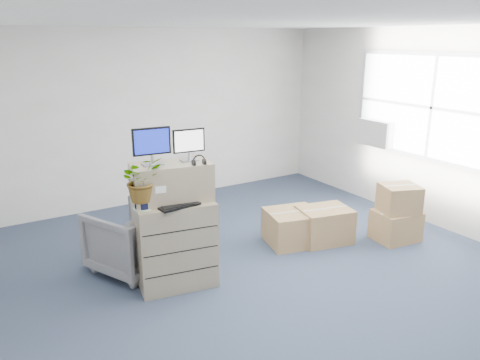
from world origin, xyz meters
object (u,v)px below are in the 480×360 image
Objects in this scene: filing_cabinet_lower at (176,244)px; monitor_left at (152,144)px; potted_plant at (142,185)px; office_chair at (131,236)px; monitor_right at (189,143)px; water_bottle at (176,189)px; keyboard at (179,206)px.

monitor_left reaches higher than filing_cabinet_lower.
potted_plant reaches higher than filing_cabinet_lower.
filing_cabinet_lower is 0.67m from office_chair.
monitor_left is at bearing 32.57° from potted_plant.
monitor_right is 1.40× the size of water_bottle.
monitor_right is at bearing 108.46° from office_chair.
filing_cabinet_lower is at bearing 92.44° from office_chair.
filing_cabinet_lower is at bearing -18.31° from monitor_left.
filing_cabinet_lower is at bearing 79.55° from keyboard.
potted_plant is (-0.57, -0.07, -0.36)m from monitor_right.
water_bottle is at bearing 52.76° from filing_cabinet_lower.
monitor_left is at bearing 79.05° from office_chair.
water_bottle is 0.44m from potted_plant.
office_chair is at bearing 85.96° from potted_plant.
water_bottle is at bearing 65.61° from keyboard.
potted_plant reaches higher than keyboard.
monitor_right is at bearing 19.40° from filing_cabinet_lower.
office_chair is at bearing 126.61° from filing_cabinet_lower.
water_bottle is at bearing 11.57° from potted_plant.
water_bottle is (-0.16, 0.02, -0.48)m from monitor_right.
keyboard is 0.85× the size of potted_plant.
water_bottle is 0.93m from office_chair.
monitor_right is at bearing 6.68° from potted_plant.
monitor_left is 0.78× the size of potted_plant.
potted_plant is at bearing 61.23° from office_chair.
office_chair is (-0.31, 0.60, -0.06)m from filing_cabinet_lower.
monitor_right is (0.22, 0.04, 1.09)m from filing_cabinet_lower.
potted_plant is (-0.35, -0.03, 0.74)m from filing_cabinet_lower.
filing_cabinet_lower is 1.89× the size of potted_plant.
potted_plant is (-0.17, -0.11, -0.38)m from monitor_left.
monitor_left is 1.29m from office_chair.
keyboard is at bearing -84.54° from filing_cabinet_lower.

